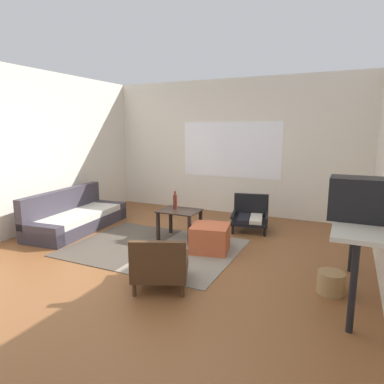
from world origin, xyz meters
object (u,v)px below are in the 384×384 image
armchair_striped_foreground (160,266)px  console_shelf (356,228)px  coffee_table (179,216)px  glass_bottle (175,201)px  clay_vase (357,200)px  crt_television (358,199)px  wicker_basket (331,283)px  ottoman_orange (210,238)px  couch (75,217)px  armchair_by_window (250,215)px

armchair_striped_foreground → console_shelf: bearing=19.9°
coffee_table → glass_bottle: glass_bottle is taller
coffee_table → console_shelf: size_ratio=0.41×
coffee_table → clay_vase: size_ratio=1.96×
armchair_striped_foreground → clay_vase: clay_vase is taller
armchair_striped_foreground → coffee_table: bearing=110.0°
crt_television → wicker_basket: 0.95m
crt_television → ottoman_orange: bearing=160.2°
console_shelf → glass_bottle: (-2.56, 0.96, -0.15)m
couch → armchair_striped_foreground: couch is taller
glass_bottle → wicker_basket: glass_bottle is taller
ottoman_orange → clay_vase: (1.82, -0.27, 0.77)m
console_shelf → glass_bottle: bearing=159.5°
coffee_table → clay_vase: clay_vase is taller
console_shelf → glass_bottle: size_ratio=5.32×
armchair_striped_foreground → wicker_basket: bearing=21.6°
console_shelf → crt_television: 0.31m
console_shelf → couch: bearing=171.9°
ottoman_orange → wicker_basket: size_ratio=1.81×
armchair_striped_foreground → couch: bearing=152.3°
crt_television → wicker_basket: bearing=168.3°
coffee_table → console_shelf: 2.64m
glass_bottle → coffee_table: bearing=-30.6°
console_shelf → wicker_basket: console_shelf is taller
crt_television → console_shelf: bearing=86.3°
couch → crt_television: 4.48m
console_shelf → crt_television: size_ratio=2.83×
console_shelf → wicker_basket: 0.65m
couch → armchair_by_window: size_ratio=2.66×
armchair_striped_foreground → console_shelf: 2.06m
clay_vase → coffee_table: bearing=167.2°
clay_vase → ottoman_orange: bearing=171.6°
couch → wicker_basket: couch is taller
coffee_table → armchair_by_window: bearing=49.5°
couch → coffee_table: size_ratio=3.19×
armchair_by_window → ottoman_orange: 1.32m
armchair_by_window → glass_bottle: bearing=-135.9°
crt_television → glass_bottle: 2.79m
ottoman_orange → console_shelf: 1.99m
couch → wicker_basket: 4.21m
armchair_striped_foreground → glass_bottle: size_ratio=2.89×
armchair_striped_foreground → clay_vase: 2.25m
console_shelf → clay_vase: 0.40m
couch → glass_bottle: 1.86m
couch → ottoman_orange: bearing=-0.3°
armchair_by_window → wicker_basket: armchair_by_window is taller
console_shelf → crt_television: (-0.00, -0.05, 0.31)m
armchair_by_window → glass_bottle: size_ratio=2.62×
ottoman_orange → armchair_striped_foreground: bearing=-92.8°
armchair_striped_foreground → console_shelf: size_ratio=0.54×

